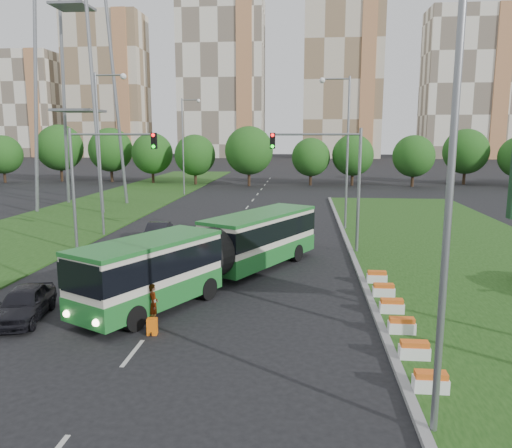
# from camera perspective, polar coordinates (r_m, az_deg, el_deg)

# --- Properties ---
(ground) EXTENTS (360.00, 360.00, 0.00)m
(ground) POSITION_cam_1_polar(r_m,az_deg,el_deg) (23.43, -1.96, -8.70)
(ground) COLOR black
(ground) RESTS_ON ground
(grass_median) EXTENTS (14.00, 60.00, 0.15)m
(grass_median) POSITION_cam_1_polar(r_m,az_deg,el_deg) (32.52, 23.45, -4.03)
(grass_median) COLOR #1A3F12
(grass_median) RESTS_ON ground
(median_kerb) EXTENTS (0.30, 60.00, 0.18)m
(median_kerb) POSITION_cam_1_polar(r_m,az_deg,el_deg) (31.06, 11.14, -3.98)
(median_kerb) COLOR gray
(median_kerb) RESTS_ON ground
(left_verge) EXTENTS (12.00, 110.00, 0.10)m
(left_verge) POSITION_cam_1_polar(r_m,az_deg,el_deg) (51.96, -18.34, 1.31)
(left_verge) COLOR #1A3F12
(left_verge) RESTS_ON ground
(lane_markings) EXTENTS (0.20, 100.00, 0.01)m
(lane_markings) POSITION_cam_1_polar(r_m,az_deg,el_deg) (43.06, -2.51, 0.02)
(lane_markings) COLOR #B3B3AC
(lane_markings) RESTS_ON ground
(flower_planters) EXTENTS (1.10, 11.50, 0.60)m
(flower_planters) POSITION_cam_1_polar(r_m,az_deg,el_deg) (21.09, 15.76, -9.97)
(flower_planters) COLOR white
(flower_planters) RESTS_ON grass_median
(traffic_mast_median) EXTENTS (5.76, 0.32, 8.00)m
(traffic_mast_median) POSITION_cam_1_polar(r_m,az_deg,el_deg) (32.12, 8.85, 6.07)
(traffic_mast_median) COLOR gray
(traffic_mast_median) RESTS_ON ground
(traffic_mast_left) EXTENTS (5.76, 0.32, 8.00)m
(traffic_mast_left) POSITION_cam_1_polar(r_m,az_deg,el_deg) (33.78, -17.80, 5.90)
(traffic_mast_left) COLOR gray
(traffic_mast_left) RESTS_ON ground
(street_lamps) EXTENTS (36.00, 60.00, 12.00)m
(street_lamps) POSITION_cam_1_polar(r_m,az_deg,el_deg) (32.56, -5.03, 7.35)
(street_lamps) COLOR gray
(street_lamps) RESTS_ON ground
(tree_line) EXTENTS (120.00, 8.00, 9.00)m
(tree_line) POSITION_cam_1_polar(r_m,az_deg,el_deg) (77.37, 10.80, 7.70)
(tree_line) COLOR #174612
(tree_line) RESTS_ON ground
(apartment_tower_west) EXTENTS (26.00, 15.00, 48.00)m
(apartment_tower_west) POSITION_cam_1_polar(r_m,az_deg,el_deg) (185.62, -16.61, 14.82)
(apartment_tower_west) COLOR beige
(apartment_tower_west) RESTS_ON ground
(apartment_tower_cwest) EXTENTS (28.00, 15.00, 52.00)m
(apartment_tower_cwest) POSITION_cam_1_polar(r_m,az_deg,el_deg) (175.20, -3.91, 16.17)
(apartment_tower_cwest) COLOR silver
(apartment_tower_cwest) RESTS_ON ground
(apartment_tower_ceast) EXTENTS (25.00, 15.00, 50.00)m
(apartment_tower_ceast) POSITION_cam_1_polar(r_m,az_deg,el_deg) (173.29, 9.79, 15.78)
(apartment_tower_ceast) COLOR beige
(apartment_tower_ceast) RESTS_ON ground
(apartment_tower_east) EXTENTS (27.00, 15.00, 47.00)m
(apartment_tower_east) POSITION_cam_1_polar(r_m,az_deg,el_deg) (180.41, 22.96, 14.44)
(apartment_tower_east) COLOR silver
(apartment_tower_east) RESTS_ON ground
(midrise_west) EXTENTS (22.00, 14.00, 36.00)m
(midrise_west) POSITION_cam_1_polar(r_m,az_deg,el_deg) (198.16, -24.78, 12.26)
(midrise_west) COLOR silver
(midrise_west) RESTS_ON ground
(articulated_bus) EXTENTS (2.60, 16.69, 2.75)m
(articulated_bus) POSITION_cam_1_polar(r_m,az_deg,el_deg) (25.75, -5.18, -3.10)
(articulated_bus) COLOR beige
(articulated_bus) RESTS_ON ground
(car_left_near) EXTENTS (2.38, 4.37, 1.41)m
(car_left_near) POSITION_cam_1_polar(r_m,az_deg,el_deg) (22.99, -24.97, -8.20)
(car_left_near) COLOR black
(car_left_near) RESTS_ON ground
(car_left_far) EXTENTS (1.83, 4.30, 1.38)m
(car_left_far) POSITION_cam_1_polar(r_m,az_deg,el_deg) (36.29, -11.16, -0.97)
(car_left_far) COLOR black
(car_left_far) RESTS_ON ground
(pedestrian) EXTENTS (0.54, 0.70, 1.70)m
(pedestrian) POSITION_cam_1_polar(r_m,az_deg,el_deg) (20.74, -11.66, -8.97)
(pedestrian) COLOR gray
(pedestrian) RESTS_ON ground
(shopping_trolley) EXTENTS (0.38, 0.40, 0.64)m
(shopping_trolley) POSITION_cam_1_polar(r_m,az_deg,el_deg) (19.93, -11.78, -11.40)
(shopping_trolley) COLOR orange
(shopping_trolley) RESTS_ON ground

